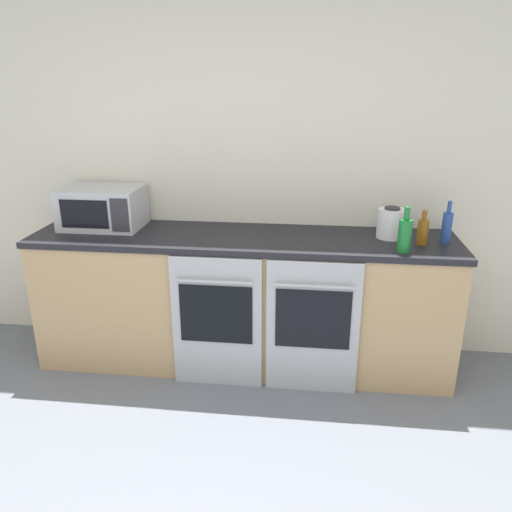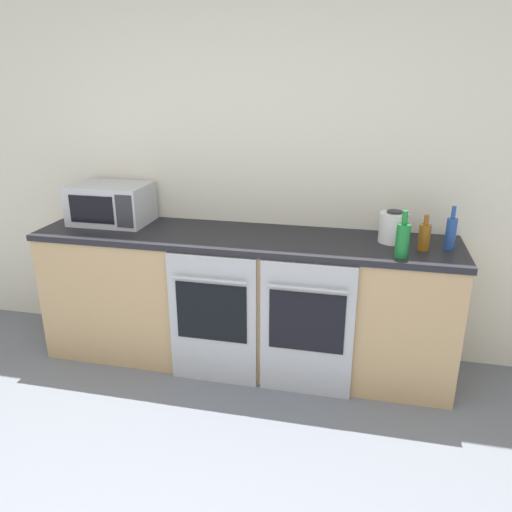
{
  "view_description": "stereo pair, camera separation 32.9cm",
  "coord_description": "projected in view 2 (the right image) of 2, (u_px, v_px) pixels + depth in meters",
  "views": [
    {
      "loc": [
        0.45,
        -1.0,
        1.9
      ],
      "look_at": [
        0.09,
        2.08,
        0.79
      ],
      "focal_mm": 35.0,
      "sensor_mm": 36.0,
      "label": 1
    },
    {
      "loc": [
        0.77,
        -0.94,
        1.9
      ],
      "look_at": [
        0.09,
        2.08,
        0.79
      ],
      "focal_mm": 35.0,
      "sensor_mm": 36.0,
      "label": 2
    }
  ],
  "objects": [
    {
      "name": "oven_left",
      "position": [
        212.0,
        320.0,
        3.16
      ],
      "size": [
        0.57,
        0.06,
        0.88
      ],
      "color": "#A8AAAF",
      "rests_on": "ground_plane"
    },
    {
      "name": "bottle_green",
      "position": [
        403.0,
        239.0,
        2.84
      ],
      "size": [
        0.08,
        0.08,
        0.27
      ],
      "color": "#19722D",
      "rests_on": "counter_back"
    },
    {
      "name": "bottle_amber",
      "position": [
        424.0,
        236.0,
        2.96
      ],
      "size": [
        0.07,
        0.07,
        0.22
      ],
      "color": "#8C5114",
      "rests_on": "counter_back"
    },
    {
      "name": "wall_back",
      "position": [
        254.0,
        170.0,
        3.45
      ],
      "size": [
        10.0,
        0.06,
        2.6
      ],
      "color": "silver",
      "rests_on": "ground_plane"
    },
    {
      "name": "counter_back",
      "position": [
        244.0,
        299.0,
        3.43
      ],
      "size": [
        2.78,
        0.63,
        0.93
      ],
      "color": "tan",
      "rests_on": "ground_plane"
    },
    {
      "name": "microwave",
      "position": [
        111.0,
        203.0,
        3.51
      ],
      "size": [
        0.53,
        0.38,
        0.27
      ],
      "color": "#B7BABF",
      "rests_on": "counter_back"
    },
    {
      "name": "oven_right",
      "position": [
        306.0,
        330.0,
        3.04
      ],
      "size": [
        0.57,
        0.06,
        0.88
      ],
      "color": "#A8AAAF",
      "rests_on": "ground_plane"
    },
    {
      "name": "bottle_blue",
      "position": [
        451.0,
        232.0,
        2.97
      ],
      "size": [
        0.06,
        0.06,
        0.27
      ],
      "color": "#234793",
      "rests_on": "counter_back"
    },
    {
      "name": "kettle",
      "position": [
        393.0,
        227.0,
        3.1
      ],
      "size": [
        0.18,
        0.18,
        0.2
      ],
      "color": "white",
      "rests_on": "counter_back"
    }
  ]
}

